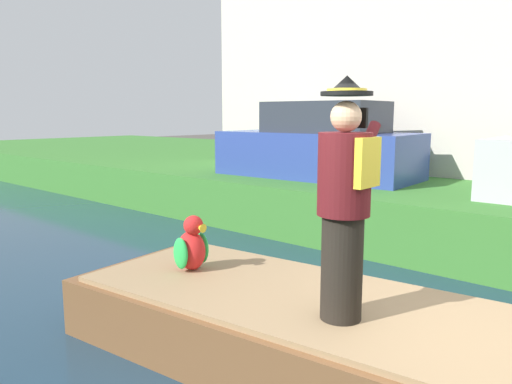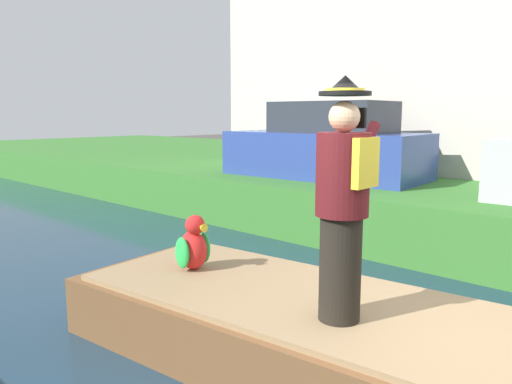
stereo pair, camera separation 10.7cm
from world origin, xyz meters
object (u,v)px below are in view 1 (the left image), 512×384
at_px(parrot_plush, 192,246).
at_px(parked_car_blue, 319,146).
at_px(person_pirate, 345,201).
at_px(boat, 291,325).

distance_m(parrot_plush, parked_car_blue, 5.48).
relative_size(person_pirate, parked_car_blue, 0.45).
distance_m(boat, person_pirate, 1.40).
distance_m(person_pirate, parked_car_blue, 6.32).
height_order(boat, person_pirate, person_pirate).
height_order(person_pirate, parrot_plush, person_pirate).
distance_m(boat, parked_car_blue, 5.95).
bearing_deg(person_pirate, parrot_plush, 75.60).
bearing_deg(parked_car_blue, parrot_plush, -159.20).
bearing_deg(boat, parked_car_blue, 32.07).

